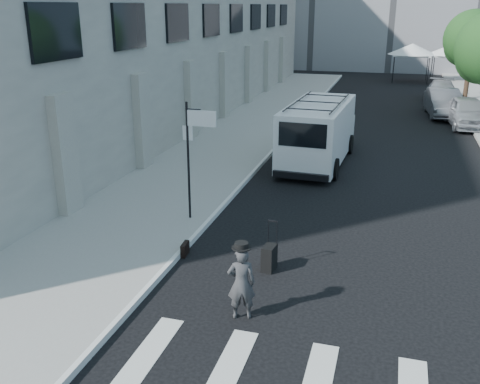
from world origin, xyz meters
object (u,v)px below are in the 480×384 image
Objects in this scene: parked_car_b at (443,103)px; suitcase at (269,258)px; parked_car_a at (467,112)px; briefcase at (185,249)px; parked_car_c at (441,91)px; businessman at (241,283)px; cargo_van at (319,132)px.

suitcase is at bearing -108.56° from parked_car_b.
parked_car_a is 0.98× the size of parked_car_b.
briefcase is 28.23m from parked_car_c.
parked_car_b is at bearing 105.73° from parked_car_a.
cargo_van reaches higher than businessman.
parked_car_a is at bearing -73.76° from parked_car_b.
parked_car_a is at bearing -81.26° from parked_car_c.
suitcase is 0.26× the size of parked_car_b.
businessman is 3.64× the size of briefcase.
parked_car_b is at bearing 65.93° from briefcase.
businessman is 2.29m from suitcase.
cargo_van is 11.38m from parked_car_a.
parked_car_b is (7.65, 21.73, 0.62)m from briefcase.
businessman is at bearing -107.49° from parked_car_b.
cargo_van is (2.02, 9.83, 1.11)m from briefcase.
businessman reaches higher than suitcase.
businessman is 22.41m from parked_car_a.
briefcase is at bearing -64.80° from businessman.
cargo_van is at bearing -106.38° from businessman.
parked_car_c is at bearing -118.23° from businessman.
parked_car_b is 5.38m from parked_car_c.
parked_car_a is 2.91m from parked_car_b.
briefcase is at bearing -119.97° from parked_car_a.
cargo_van reaches higher than parked_car_a.
briefcase is 0.35× the size of suitcase.
cargo_van is (-0.23, 12.27, 0.48)m from businessman.
businessman is 0.24× the size of cargo_van.
businessman is at bearing -86.41° from cargo_van.
briefcase is (-2.25, 2.44, -0.63)m from businessman.
briefcase is 0.09× the size of parked_car_c.
parked_car_a reaches higher than parked_car_c.
briefcase is 10.09m from cargo_van.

